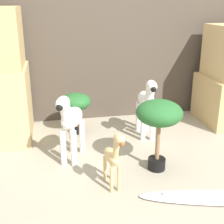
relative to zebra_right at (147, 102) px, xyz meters
The scene contains 7 objects.
ground_plane 1.03m from the zebra_right, 102.78° to the right, with size 14.00×14.00×0.00m, color #9E937F.
wall_back 1.04m from the zebra_right, 105.81° to the left, with size 6.40×0.08×2.20m.
zebra_right is the anchor object (origin of this frame).
zebra_left 0.93m from the zebra_right, 154.91° to the right, with size 0.32×0.53×0.68m.
giraffe_figurine 1.08m from the zebra_right, 120.87° to the right, with size 0.13×0.39×0.53m.
potted_palm_front 0.71m from the zebra_right, 99.17° to the right, with size 0.39×0.39×0.64m.
potted_palm_back 0.78m from the zebra_right, 161.33° to the left, with size 0.34×0.34×0.47m.
Camera 1 is at (-0.77, -2.11, 1.42)m, focal length 50.00 mm.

